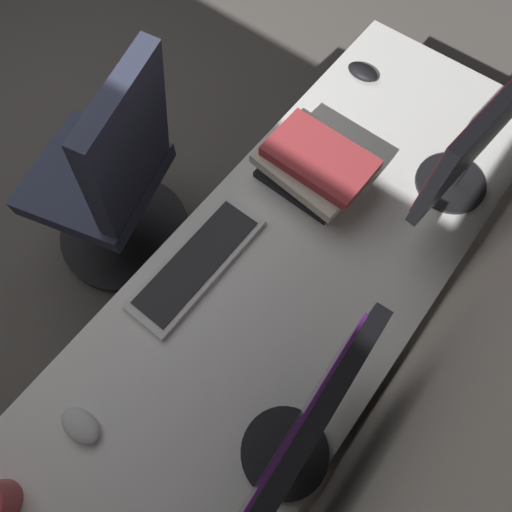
% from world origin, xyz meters
% --- Properties ---
extents(floor_plane, '(5.37, 5.37, 0.00)m').
position_xyz_m(floor_plane, '(0.00, 0.00, 0.00)').
color(floor_plane, '#59544F').
extents(desk, '(2.07, 0.66, 0.73)m').
position_xyz_m(desk, '(0.29, 1.60, 0.66)').
color(desk, white).
rests_on(desk, ground).
extents(drawer_pedestal, '(0.40, 0.51, 0.69)m').
position_xyz_m(drawer_pedestal, '(0.35, 1.63, 0.35)').
color(drawer_pedestal, white).
rests_on(drawer_pedestal, ground).
extents(monitor_primary, '(0.49, 0.20, 0.44)m').
position_xyz_m(monitor_primary, '(0.56, 1.84, 0.98)').
color(monitor_primary, black).
rests_on(monitor_primary, desk).
extents(monitor_secondary, '(0.51, 0.20, 0.40)m').
position_xyz_m(monitor_secondary, '(-0.30, 1.80, 0.96)').
color(monitor_secondary, black).
rests_on(monitor_secondary, desk).
extents(keyboard_main, '(0.42, 0.14, 0.02)m').
position_xyz_m(keyboard_main, '(0.33, 1.39, 0.74)').
color(keyboard_main, silver).
rests_on(keyboard_main, desk).
extents(mouse_main, '(0.06, 0.10, 0.03)m').
position_xyz_m(mouse_main, '(-0.50, 1.38, 0.75)').
color(mouse_main, black).
rests_on(mouse_main, desk).
extents(mouse_spare, '(0.06, 0.10, 0.03)m').
position_xyz_m(mouse_spare, '(0.80, 1.44, 0.75)').
color(mouse_spare, silver).
rests_on(mouse_spare, desk).
extents(book_stack_near, '(0.26, 0.31, 0.12)m').
position_xyz_m(book_stack_near, '(-0.09, 1.47, 0.79)').
color(book_stack_near, black).
rests_on(book_stack_near, desk).
extents(office_chair, '(0.56, 0.60, 0.97)m').
position_xyz_m(office_chair, '(0.21, 0.85, 0.46)').
color(office_chair, '#383D56').
rests_on(office_chair, ground).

